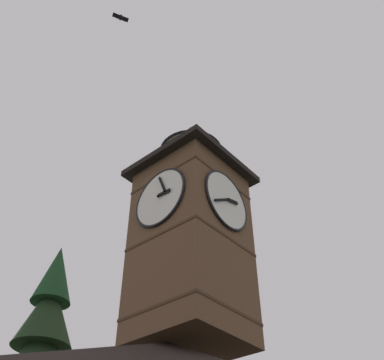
# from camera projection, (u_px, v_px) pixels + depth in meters

# --- Properties ---
(clock_tower) EXTENTS (3.99, 3.99, 9.83)m
(clock_tower) POSITION_uv_depth(u_px,v_px,m) (191.00, 227.00, 17.22)
(clock_tower) COLOR brown
(clock_tower) RESTS_ON building_main
(flying_bird_high) EXTENTS (0.73, 0.48, 0.16)m
(flying_bird_high) POSITION_uv_depth(u_px,v_px,m) (120.00, 17.00, 20.56)
(flying_bird_high) COLOR black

